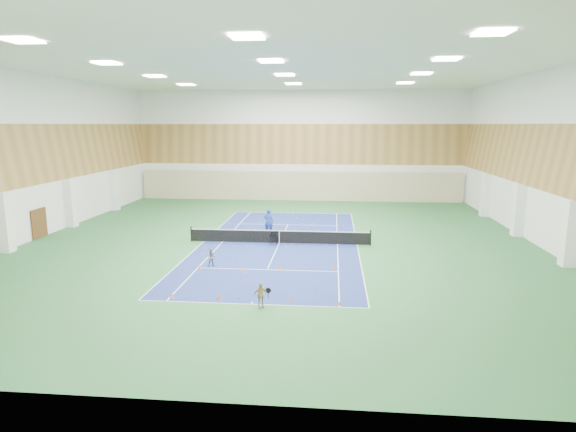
{
  "coord_description": "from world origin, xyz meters",
  "views": [
    {
      "loc": [
        3.7,
        -33.01,
        8.31
      ],
      "look_at": [
        0.63,
        -0.08,
        2.0
      ],
      "focal_mm": 30.0,
      "sensor_mm": 36.0,
      "label": 1
    }
  ],
  "objects": [
    {
      "name": "back_curtain",
      "position": [
        0.0,
        19.75,
        1.6
      ],
      "size": [
        35.4,
        0.16,
        3.2
      ],
      "primitive_type": "cube",
      "color": "#C6B793",
      "rests_on": "ground"
    },
    {
      "name": "door_left_b",
      "position": [
        -17.92,
        0.0,
        1.1
      ],
      "size": [
        0.08,
        1.8,
        2.2
      ],
      "primitive_type": "cube",
      "color": "#593319",
      "rests_on": "ground"
    },
    {
      "name": "tennis_net",
      "position": [
        0.0,
        0.0,
        0.55
      ],
      "size": [
        12.8,
        0.1,
        1.1
      ],
      "primitive_type": null,
      "color": "black",
      "rests_on": "ground"
    },
    {
      "name": "cone_svc_c",
      "position": [
        0.68,
        -6.16,
        0.12
      ],
      "size": [
        0.23,
        0.23,
        0.25
      ],
      "primitive_type": "cone",
      "color": "orange",
      "rests_on": "ground"
    },
    {
      "name": "cone_base_d",
      "position": [
        4.13,
        -11.59,
        0.1
      ],
      "size": [
        0.19,
        0.19,
        0.2
      ],
      "primitive_type": "cone",
      "color": "#EC4E0C",
      "rests_on": "ground"
    },
    {
      "name": "room_shell",
      "position": [
        0.0,
        0.0,
        6.0
      ],
      "size": [
        36.0,
        40.0,
        12.0
      ],
      "primitive_type": null,
      "color": "white",
      "rests_on": "ground"
    },
    {
      "name": "ceiling_light_grid",
      "position": [
        0.0,
        0.0,
        11.92
      ],
      "size": [
        21.4,
        25.4,
        0.06
      ],
      "primitive_type": null,
      "color": "silver",
      "rests_on": "room_shell"
    },
    {
      "name": "cone_svc_d",
      "position": [
        3.89,
        -5.92,
        0.11
      ],
      "size": [
        0.21,
        0.21,
        0.23
      ],
      "primitive_type": "cone",
      "color": "orange",
      "rests_on": "ground"
    },
    {
      "name": "tennis_balls_scatter",
      "position": [
        0.0,
        0.0,
        0.05
      ],
      "size": [
        10.57,
        22.77,
        0.07
      ],
      "primitive_type": null,
      "color": "#BADD25",
      "rests_on": "ground"
    },
    {
      "name": "child_court",
      "position": [
        -3.37,
        -6.0,
        0.55
      ],
      "size": [
        0.61,
        0.53,
        1.1
      ],
      "primitive_type": "imported",
      "rotation": [
        0.0,
        0.0,
        0.23
      ],
      "color": "gray",
      "rests_on": "ground"
    },
    {
      "name": "wood_cladding",
      "position": [
        0.0,
        0.0,
        8.0
      ],
      "size": [
        36.0,
        40.0,
        8.0
      ],
      "primitive_type": null,
      "color": "#A3753C",
      "rests_on": "room_shell"
    },
    {
      "name": "ball_cart",
      "position": [
        -0.34,
        -0.6,
        0.45
      ],
      "size": [
        0.53,
        0.53,
        0.9
      ],
      "primitive_type": null,
      "rotation": [
        0.0,
        0.0,
        -0.02
      ],
      "color": "black",
      "rests_on": "ground"
    },
    {
      "name": "cone_svc_a",
      "position": [
        -3.96,
        -6.6,
        0.12
      ],
      "size": [
        0.21,
        0.21,
        0.23
      ],
      "primitive_type": "cone",
      "color": "orange",
      "rests_on": "ground"
    },
    {
      "name": "ground",
      "position": [
        0.0,
        0.0,
        0.0
      ],
      "size": [
        40.0,
        40.0,
        0.0
      ],
      "primitive_type": "plane",
      "color": "#296133",
      "rests_on": "ground"
    },
    {
      "name": "court_surface",
      "position": [
        0.0,
        0.0,
        0.01
      ],
      "size": [
        10.97,
        23.77,
        0.01
      ],
      "primitive_type": "cube",
      "color": "navy",
      "rests_on": "ground"
    },
    {
      "name": "cone_base_c",
      "position": [
        1.82,
        -11.29,
        0.1
      ],
      "size": [
        0.17,
        0.17,
        0.19
      ],
      "primitive_type": "cone",
      "color": "orange",
      "rests_on": "ground"
    },
    {
      "name": "coach",
      "position": [
        -1.15,
        2.92,
        0.98
      ],
      "size": [
        0.72,
        0.48,
        1.96
      ],
      "primitive_type": "imported",
      "rotation": [
        0.0,
        0.0,
        3.13
      ],
      "color": "#22429D",
      "rests_on": "ground"
    },
    {
      "name": "child_apron",
      "position": [
        0.49,
        -12.21,
        0.6
      ],
      "size": [
        0.76,
        0.54,
        1.19
      ],
      "primitive_type": "imported",
      "rotation": [
        0.0,
        0.0,
        0.39
      ],
      "color": "tan",
      "rests_on": "ground"
    },
    {
      "name": "cone_base_b",
      "position": [
        -1.68,
        -11.35,
        0.12
      ],
      "size": [
        0.21,
        0.21,
        0.23
      ],
      "primitive_type": "cone",
      "color": "#E55B0C",
      "rests_on": "ground"
    },
    {
      "name": "cone_base_a",
      "position": [
        -4.02,
        -11.32,
        0.11
      ],
      "size": [
        0.2,
        0.2,
        0.22
      ],
      "primitive_type": "cone",
      "color": "orange",
      "rests_on": "ground"
    },
    {
      "name": "cone_svc_b",
      "position": [
        -1.38,
        -6.78,
        0.1
      ],
      "size": [
        0.18,
        0.18,
        0.2
      ],
      "primitive_type": "cone",
      "color": "orange",
      "rests_on": "ground"
    }
  ]
}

